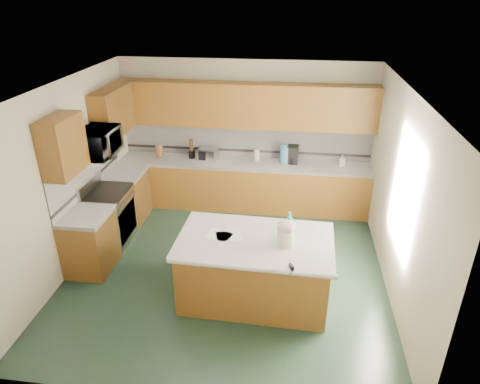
# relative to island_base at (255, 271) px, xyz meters

# --- Properties ---
(floor) EXTENTS (4.60, 4.60, 0.00)m
(floor) POSITION_rel_island_base_xyz_m (-0.47, 0.59, -0.43)
(floor) COLOR #192D21
(floor) RESTS_ON ground
(ceiling) EXTENTS (4.60, 4.60, 0.00)m
(ceiling) POSITION_rel_island_base_xyz_m (-0.47, 0.59, 2.27)
(ceiling) COLOR white
(ceiling) RESTS_ON ground
(wall_back) EXTENTS (4.60, 0.04, 2.70)m
(wall_back) POSITION_rel_island_base_xyz_m (-0.47, 2.91, 0.92)
(wall_back) COLOR beige
(wall_back) RESTS_ON ground
(wall_front) EXTENTS (4.60, 0.04, 2.70)m
(wall_front) POSITION_rel_island_base_xyz_m (-0.47, -1.73, 0.92)
(wall_front) COLOR beige
(wall_front) RESTS_ON ground
(wall_left) EXTENTS (0.04, 4.60, 2.70)m
(wall_left) POSITION_rel_island_base_xyz_m (-2.79, 0.59, 0.92)
(wall_left) COLOR beige
(wall_left) RESTS_ON ground
(wall_right) EXTENTS (0.04, 4.60, 2.70)m
(wall_right) POSITION_rel_island_base_xyz_m (1.85, 0.59, 0.92)
(wall_right) COLOR beige
(wall_right) RESTS_ON ground
(back_base_cab) EXTENTS (4.60, 0.60, 0.86)m
(back_base_cab) POSITION_rel_island_base_xyz_m (-0.47, 2.59, 0.00)
(back_base_cab) COLOR #33200D
(back_base_cab) RESTS_ON ground
(back_countertop) EXTENTS (4.60, 0.64, 0.06)m
(back_countertop) POSITION_rel_island_base_xyz_m (-0.47, 2.59, 0.46)
(back_countertop) COLOR white
(back_countertop) RESTS_ON back_base_cab
(back_upper_cab) EXTENTS (4.60, 0.33, 0.78)m
(back_upper_cab) POSITION_rel_island_base_xyz_m (-0.47, 2.72, 1.51)
(back_upper_cab) COLOR #33200D
(back_upper_cab) RESTS_ON wall_back
(back_backsplash) EXTENTS (4.60, 0.02, 0.63)m
(back_backsplash) POSITION_rel_island_base_xyz_m (-0.47, 2.88, 0.81)
(back_backsplash) COLOR silver
(back_backsplash) RESTS_ON back_countertop
(back_accent_band) EXTENTS (4.60, 0.01, 0.05)m
(back_accent_band) POSITION_rel_island_base_xyz_m (-0.47, 2.87, 0.61)
(back_accent_band) COLOR black
(back_accent_band) RESTS_ON back_countertop
(left_base_cab_rear) EXTENTS (0.60, 0.82, 0.86)m
(left_base_cab_rear) POSITION_rel_island_base_xyz_m (-2.47, 1.88, 0.00)
(left_base_cab_rear) COLOR #33200D
(left_base_cab_rear) RESTS_ON ground
(left_counter_rear) EXTENTS (0.64, 0.82, 0.06)m
(left_counter_rear) POSITION_rel_island_base_xyz_m (-2.47, 1.88, 0.46)
(left_counter_rear) COLOR white
(left_counter_rear) RESTS_ON left_base_cab_rear
(left_base_cab_front) EXTENTS (0.60, 0.72, 0.86)m
(left_base_cab_front) POSITION_rel_island_base_xyz_m (-2.47, 0.35, 0.00)
(left_base_cab_front) COLOR #33200D
(left_base_cab_front) RESTS_ON ground
(left_counter_front) EXTENTS (0.64, 0.72, 0.06)m
(left_counter_front) POSITION_rel_island_base_xyz_m (-2.47, 0.35, 0.46)
(left_counter_front) COLOR white
(left_counter_front) RESTS_ON left_base_cab_front
(left_backsplash) EXTENTS (0.02, 2.30, 0.63)m
(left_backsplash) POSITION_rel_island_base_xyz_m (-2.76, 1.14, 0.81)
(left_backsplash) COLOR silver
(left_backsplash) RESTS_ON wall_left
(left_accent_band) EXTENTS (0.01, 2.30, 0.05)m
(left_accent_band) POSITION_rel_island_base_xyz_m (-2.75, 1.14, 0.61)
(left_accent_band) COLOR black
(left_accent_band) RESTS_ON wall_left
(left_upper_cab_rear) EXTENTS (0.33, 1.09, 0.78)m
(left_upper_cab_rear) POSITION_rel_island_base_xyz_m (-2.60, 2.01, 1.51)
(left_upper_cab_rear) COLOR #33200D
(left_upper_cab_rear) RESTS_ON wall_left
(left_upper_cab_front) EXTENTS (0.33, 0.72, 0.78)m
(left_upper_cab_front) POSITION_rel_island_base_xyz_m (-2.60, 0.35, 1.51)
(left_upper_cab_front) COLOR #33200D
(left_upper_cab_front) RESTS_ON wall_left
(range_body) EXTENTS (0.60, 0.76, 0.88)m
(range_body) POSITION_rel_island_base_xyz_m (-2.47, 1.09, 0.01)
(range_body) COLOR #B7B7BC
(range_body) RESTS_ON ground
(range_oven_door) EXTENTS (0.02, 0.68, 0.55)m
(range_oven_door) POSITION_rel_island_base_xyz_m (-2.18, 1.09, -0.03)
(range_oven_door) COLOR black
(range_oven_door) RESTS_ON range_body
(range_cooktop) EXTENTS (0.62, 0.78, 0.04)m
(range_cooktop) POSITION_rel_island_base_xyz_m (-2.47, 1.09, 0.47)
(range_cooktop) COLOR black
(range_cooktop) RESTS_ON range_body
(range_handle) EXTENTS (0.02, 0.66, 0.02)m
(range_handle) POSITION_rel_island_base_xyz_m (-2.15, 1.09, 0.35)
(range_handle) COLOR #B7B7BC
(range_handle) RESTS_ON range_body
(range_backguard) EXTENTS (0.06, 0.76, 0.18)m
(range_backguard) POSITION_rel_island_base_xyz_m (-2.73, 1.09, 0.59)
(range_backguard) COLOR #B7B7BC
(range_backguard) RESTS_ON range_body
(microwave) EXTENTS (0.50, 0.73, 0.41)m
(microwave) POSITION_rel_island_base_xyz_m (-2.47, 1.09, 1.30)
(microwave) COLOR #B7B7BC
(microwave) RESTS_ON wall_left
(island_base) EXTENTS (1.93, 1.14, 0.86)m
(island_base) POSITION_rel_island_base_xyz_m (0.00, 0.00, 0.00)
(island_base) COLOR #33200D
(island_base) RESTS_ON ground
(island_top) EXTENTS (2.03, 1.25, 0.06)m
(island_top) POSITION_rel_island_base_xyz_m (-0.00, 0.00, 0.46)
(island_top) COLOR white
(island_top) RESTS_ON island_base
(island_bullnose) EXTENTS (2.00, 0.12, 0.06)m
(island_bullnose) POSITION_rel_island_base_xyz_m (-0.00, -0.59, 0.46)
(island_bullnose) COLOR white
(island_bullnose) RESTS_ON island_base
(treat_jar) EXTENTS (0.27, 0.27, 0.23)m
(treat_jar) POSITION_rel_island_base_xyz_m (0.39, -0.07, 0.60)
(treat_jar) COLOR #F3E5CE
(treat_jar) RESTS_ON island_top
(treat_jar_lid) EXTENTS (0.24, 0.24, 0.15)m
(treat_jar_lid) POSITION_rel_island_base_xyz_m (0.39, -0.07, 0.75)
(treat_jar_lid) COLOR #CFA8AE
(treat_jar_lid) RESTS_ON treat_jar
(treat_jar_knob) EXTENTS (0.08, 0.03, 0.03)m
(treat_jar_knob) POSITION_rel_island_base_xyz_m (0.39, -0.07, 0.80)
(treat_jar_knob) COLOR tan
(treat_jar_knob) RESTS_ON treat_jar_lid
(treat_jar_knob_end_l) EXTENTS (0.04, 0.04, 0.04)m
(treat_jar_knob_end_l) POSITION_rel_island_base_xyz_m (0.35, -0.07, 0.80)
(treat_jar_knob_end_l) COLOR tan
(treat_jar_knob_end_l) RESTS_ON treat_jar_lid
(treat_jar_knob_end_r) EXTENTS (0.04, 0.04, 0.04)m
(treat_jar_knob_end_r) POSITION_rel_island_base_xyz_m (0.43, -0.07, 0.80)
(treat_jar_knob_end_r) COLOR tan
(treat_jar_knob_end_r) RESTS_ON treat_jar_lid
(soap_bottle_island) EXTENTS (0.18, 0.18, 0.39)m
(soap_bottle_island) POSITION_rel_island_base_xyz_m (0.42, 0.06, 0.68)
(soap_bottle_island) COLOR #24B49D
(soap_bottle_island) RESTS_ON island_top
(paper_sheet_a) EXTENTS (0.37, 0.32, 0.00)m
(paper_sheet_a) POSITION_rel_island_base_xyz_m (-0.35, 0.03, 0.49)
(paper_sheet_a) COLOR white
(paper_sheet_a) RESTS_ON island_top
(paper_sheet_b) EXTENTS (0.39, 0.34, 0.00)m
(paper_sheet_b) POSITION_rel_island_base_xyz_m (-0.48, 0.04, 0.49)
(paper_sheet_b) COLOR white
(paper_sheet_b) RESTS_ON island_top
(clamp_body) EXTENTS (0.06, 0.10, 0.09)m
(clamp_body) POSITION_rel_island_base_xyz_m (0.47, -0.57, 0.50)
(clamp_body) COLOR black
(clamp_body) RESTS_ON island_top
(clamp_handle) EXTENTS (0.02, 0.07, 0.02)m
(clamp_handle) POSITION_rel_island_base_xyz_m (0.47, -0.63, 0.48)
(clamp_handle) COLOR black
(clamp_handle) RESTS_ON island_top
(knife_block) EXTENTS (0.16, 0.19, 0.25)m
(knife_block) POSITION_rel_island_base_xyz_m (-2.07, 2.64, 0.60)
(knife_block) COLOR #472814
(knife_block) RESTS_ON back_countertop
(utensil_crock) EXTENTS (0.12, 0.12, 0.15)m
(utensil_crock) POSITION_rel_island_base_xyz_m (-1.45, 2.67, 0.56)
(utensil_crock) COLOR black
(utensil_crock) RESTS_ON back_countertop
(utensil_bundle) EXTENTS (0.07, 0.07, 0.22)m
(utensil_bundle) POSITION_rel_island_base_xyz_m (-1.45, 2.67, 0.75)
(utensil_bundle) COLOR #472814
(utensil_bundle) RESTS_ON utensil_crock
(toaster_oven) EXTENTS (0.38, 0.29, 0.20)m
(toaster_oven) POSITION_rel_island_base_xyz_m (-1.14, 2.64, 0.59)
(toaster_oven) COLOR #B7B7BC
(toaster_oven) RESTS_ON back_countertop
(toaster_oven_door) EXTENTS (0.31, 0.01, 0.16)m
(toaster_oven_door) POSITION_rel_island_base_xyz_m (-1.14, 2.53, 0.59)
(toaster_oven_door) COLOR black
(toaster_oven_door) RESTS_ON toaster_oven
(paper_towel) EXTENTS (0.10, 0.10, 0.23)m
(paper_towel) POSITION_rel_island_base_xyz_m (-0.24, 2.69, 0.61)
(paper_towel) COLOR white
(paper_towel) RESTS_ON back_countertop
(paper_towel_base) EXTENTS (0.16, 0.16, 0.01)m
(paper_towel_base) POSITION_rel_island_base_xyz_m (-0.24, 2.69, 0.50)
(paper_towel_base) COLOR #B7B7BC
(paper_towel_base) RESTS_ON back_countertop
(water_jug) EXTENTS (0.19, 0.19, 0.31)m
(water_jug) POSITION_rel_island_base_xyz_m (0.28, 2.65, 0.65)
(water_jug) COLOR #50A2C9
(water_jug) RESTS_ON back_countertop
(water_jug_neck) EXTENTS (0.09, 0.09, 0.04)m
(water_jug_neck) POSITION_rel_island_base_xyz_m (0.28, 2.65, 0.83)
(water_jug_neck) COLOR #50A2C9
(water_jug_neck) RESTS_ON water_jug
(coffee_maker) EXTENTS (0.21, 0.23, 0.33)m
(coffee_maker) POSITION_rel_island_base_xyz_m (0.42, 2.67, 0.65)
(coffee_maker) COLOR black
(coffee_maker) RESTS_ON back_countertop
(coffee_carafe) EXTENTS (0.13, 0.13, 0.13)m
(coffee_carafe) POSITION_rel_island_base_xyz_m (0.42, 2.62, 0.56)
(coffee_carafe) COLOR black
(coffee_carafe) RESTS_ON back_countertop
(soap_bottle_back) EXTENTS (0.11, 0.11, 0.21)m
(soap_bottle_back) POSITION_rel_island_base_xyz_m (1.30, 2.64, 0.60)
(soap_bottle_back) COLOR white
(soap_bottle_back) RESTS_ON back_countertop
(soap_back_cap) EXTENTS (0.02, 0.02, 0.03)m
(soap_back_cap) POSITION_rel_island_base_xyz_m (1.30, 2.64, 0.72)
(soap_back_cap) COLOR red
(soap_back_cap) RESTS_ON soap_bottle_back
(window_light_proxy) EXTENTS (0.02, 1.40, 1.10)m
(window_light_proxy) POSITION_rel_island_base_xyz_m (1.82, 0.39, 1.07)
(window_light_proxy) COLOR white
(window_light_proxy) RESTS_ON wall_right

